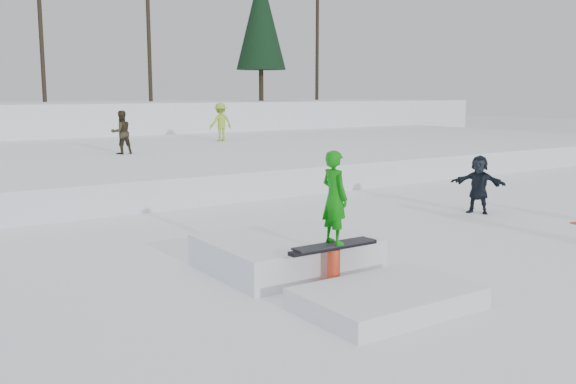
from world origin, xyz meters
TOP-DOWN VIEW (x-y plane):
  - ground at (0.00, 0.00)m, footprint 120.00×120.00m
  - snow_midrise at (0.00, 16.00)m, footprint 50.00×18.00m
  - treeline at (6.18, 28.28)m, footprint 40.24×4.22m
  - walker_olive at (1.60, 14.10)m, footprint 0.78×0.62m
  - walker_ygreen at (7.38, 17.52)m, footprint 1.11×0.67m
  - spectator_dark at (6.45, 2.39)m, footprint 1.00×1.38m
  - jib_rail_feature at (-0.30, 0.15)m, footprint 2.60×4.40m

SIDE VIEW (x-z plane):
  - ground at x=0.00m, z-range 0.00..0.00m
  - jib_rail_feature at x=-0.30m, z-range -0.75..1.36m
  - snow_midrise at x=0.00m, z-range 0.00..0.80m
  - spectator_dark at x=6.45m, z-range 0.00..1.44m
  - walker_olive at x=1.60m, z-range 0.80..2.33m
  - walker_ygreen at x=7.38m, z-range 0.80..2.49m
  - treeline at x=6.18m, z-range 2.20..12.70m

